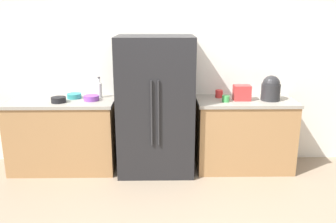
{
  "coord_description": "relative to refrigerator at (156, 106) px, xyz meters",
  "views": [
    {
      "loc": [
        -0.14,
        -2.96,
        1.97
      ],
      "look_at": [
        -0.09,
        0.41,
        1.03
      ],
      "focal_mm": 37.85,
      "sensor_mm": 36.0,
      "label": 1
    }
  ],
  "objects": [
    {
      "name": "kitchen_back_panel",
      "position": [
        0.23,
        0.41,
        0.5
      ],
      "size": [
        5.0,
        0.1,
        2.71
      ],
      "primitive_type": "cube",
      "color": "silver",
      "rests_on": "ground_plane"
    },
    {
      "name": "counter_left",
      "position": [
        -1.19,
        0.05,
        -0.4
      ],
      "size": [
        1.34,
        0.63,
        0.92
      ],
      "color": "#9E7247",
      "rests_on": "ground_plane"
    },
    {
      "name": "counter_right",
      "position": [
        1.14,
        0.05,
        -0.4
      ],
      "size": [
        1.24,
        0.63,
        0.92
      ],
      "color": "#9E7247",
      "rests_on": "ground_plane"
    },
    {
      "name": "refrigerator",
      "position": [
        0.0,
        0.0,
        0.0
      ],
      "size": [
        0.93,
        0.7,
        1.71
      ],
      "color": "black",
      "rests_on": "ground_plane"
    },
    {
      "name": "toaster",
      "position": [
        1.08,
        0.03,
        0.16
      ],
      "size": [
        0.21,
        0.15,
        0.19
      ],
      "primitive_type": "cube",
      "color": "red",
      "rests_on": "counter_right"
    },
    {
      "name": "rice_cooker",
      "position": [
        1.43,
        0.02,
        0.21
      ],
      "size": [
        0.23,
        0.23,
        0.31
      ],
      "color": "#262628",
      "rests_on": "counter_right"
    },
    {
      "name": "bottle_a",
      "position": [
        -0.73,
        0.2,
        0.17
      ],
      "size": [
        0.06,
        0.06,
        0.27
      ],
      "color": "white",
      "rests_on": "counter_left"
    },
    {
      "name": "cup_a",
      "position": [
        0.86,
        -0.05,
        0.1
      ],
      "size": [
        0.09,
        0.09,
        0.08
      ],
      "primitive_type": "cylinder",
      "color": "green",
      "rests_on": "counter_right"
    },
    {
      "name": "cup_b",
      "position": [
        0.82,
        0.18,
        0.11
      ],
      "size": [
        0.09,
        0.09,
        0.1
      ],
      "primitive_type": "cylinder",
      "color": "red",
      "rests_on": "counter_right"
    },
    {
      "name": "bowl_a",
      "position": [
        -1.18,
        -0.05,
        0.09
      ],
      "size": [
        0.18,
        0.18,
        0.07
      ],
      "primitive_type": "cylinder",
      "color": "black",
      "rests_on": "counter_left"
    },
    {
      "name": "bowl_b",
      "position": [
        -1.04,
        0.16,
        0.09
      ],
      "size": [
        0.18,
        0.18,
        0.06
      ],
      "primitive_type": "cylinder",
      "color": "teal",
      "rests_on": "counter_left"
    },
    {
      "name": "bowl_c",
      "position": [
        -0.8,
        0.04,
        0.09
      ],
      "size": [
        0.19,
        0.19,
        0.06
      ],
      "primitive_type": "cylinder",
      "color": "purple",
      "rests_on": "counter_left"
    }
  ]
}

